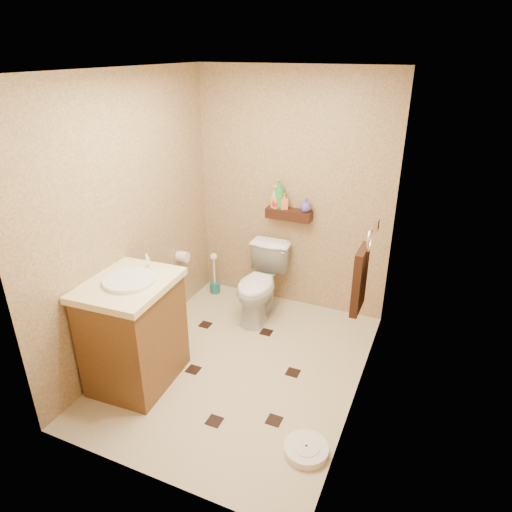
% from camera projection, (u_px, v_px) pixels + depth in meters
% --- Properties ---
extents(ground, '(2.50, 2.50, 0.00)m').
position_uv_depth(ground, '(240.00, 366.00, 3.98)').
color(ground, tan).
rests_on(ground, ground).
extents(wall_back, '(2.00, 0.04, 2.40)m').
position_uv_depth(wall_back, '(292.00, 195.00, 4.52)').
color(wall_back, tan).
rests_on(wall_back, ground).
extents(wall_front, '(2.00, 0.04, 2.40)m').
position_uv_depth(wall_front, '(136.00, 321.00, 2.44)').
color(wall_front, tan).
rests_on(wall_front, ground).
extents(wall_left, '(0.04, 2.50, 2.40)m').
position_uv_depth(wall_left, '(131.00, 221.00, 3.84)').
color(wall_left, tan).
rests_on(wall_left, ground).
extents(wall_right, '(0.04, 2.50, 2.40)m').
position_uv_depth(wall_right, '(369.00, 262.00, 3.11)').
color(wall_right, tan).
rests_on(wall_right, ground).
extents(ceiling, '(2.00, 2.50, 0.02)m').
position_uv_depth(ceiling, '(234.00, 69.00, 2.98)').
color(ceiling, silver).
rests_on(ceiling, wall_back).
extents(wall_shelf, '(0.46, 0.14, 0.10)m').
position_uv_depth(wall_shelf, '(289.00, 214.00, 4.53)').
color(wall_shelf, '#35170E').
rests_on(wall_shelf, wall_back).
extents(floor_accents, '(1.21, 1.34, 0.01)m').
position_uv_depth(floor_accents, '(240.00, 369.00, 3.94)').
color(floor_accents, black).
rests_on(floor_accents, ground).
extents(toilet, '(0.43, 0.73, 0.73)m').
position_uv_depth(toilet, '(260.00, 284.00, 4.58)').
color(toilet, white).
rests_on(toilet, ground).
extents(vanity, '(0.66, 0.78, 1.06)m').
position_uv_depth(vanity, '(134.00, 331.00, 3.64)').
color(vanity, brown).
rests_on(vanity, ground).
extents(bathroom_scale, '(0.36, 0.36, 0.06)m').
position_uv_depth(bathroom_scale, '(306.00, 449.00, 3.12)').
color(bathroom_scale, white).
rests_on(bathroom_scale, ground).
extents(toilet_brush, '(0.11, 0.11, 0.48)m').
position_uv_depth(toilet_brush, '(215.00, 279.00, 5.10)').
color(toilet_brush, '#1A676A').
rests_on(toilet_brush, ground).
extents(towel_ring, '(0.12, 0.30, 0.76)m').
position_uv_depth(towel_ring, '(361.00, 277.00, 3.46)').
color(towel_ring, silver).
rests_on(towel_ring, wall_right).
extents(toilet_paper, '(0.12, 0.11, 0.12)m').
position_uv_depth(toilet_paper, '(183.00, 257.00, 4.61)').
color(toilet_paper, white).
rests_on(toilet_paper, wall_left).
extents(bottle_a, '(0.12, 0.12, 0.23)m').
position_uv_depth(bottle_a, '(276.00, 197.00, 4.51)').
color(bottle_a, silver).
rests_on(bottle_a, wall_shelf).
extents(bottle_b, '(0.11, 0.11, 0.18)m').
position_uv_depth(bottle_b, '(276.00, 199.00, 4.52)').
color(bottle_b, yellow).
rests_on(bottle_b, wall_shelf).
extents(bottle_c, '(0.15, 0.15, 0.15)m').
position_uv_depth(bottle_c, '(278.00, 200.00, 4.52)').
color(bottle_c, red).
rests_on(bottle_c, wall_shelf).
extents(bottle_d, '(0.14, 0.14, 0.28)m').
position_uv_depth(bottle_d, '(279.00, 194.00, 4.49)').
color(bottle_d, green).
rests_on(bottle_d, wall_shelf).
extents(bottle_e, '(0.10, 0.10, 0.16)m').
position_uv_depth(bottle_e, '(284.00, 201.00, 4.49)').
color(bottle_e, '#EB7B4E').
rests_on(bottle_e, wall_shelf).
extents(bottle_f, '(0.13, 0.13, 0.14)m').
position_uv_depth(bottle_f, '(306.00, 205.00, 4.41)').
color(bottle_f, '#4E48B4').
rests_on(bottle_f, wall_shelf).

